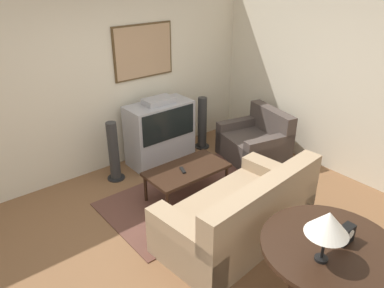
# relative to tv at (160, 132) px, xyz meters

# --- Properties ---
(ground_plane) EXTENTS (12.00, 12.00, 0.00)m
(ground_plane) POSITION_rel_tv_xyz_m (-0.71, -1.73, -0.51)
(ground_plane) COLOR brown
(wall_back) EXTENTS (12.00, 0.10, 2.70)m
(wall_back) POSITION_rel_tv_xyz_m (-0.70, 0.40, 0.85)
(wall_back) COLOR beige
(wall_back) RESTS_ON ground_plane
(wall_right) EXTENTS (0.06, 12.00, 2.70)m
(wall_right) POSITION_rel_tv_xyz_m (1.92, -1.73, 0.84)
(wall_right) COLOR beige
(wall_right) RESTS_ON ground_plane
(area_rug) EXTENTS (2.50, 1.41, 0.01)m
(area_rug) POSITION_rel_tv_xyz_m (-0.21, -1.13, -0.50)
(area_rug) COLOR brown
(area_rug) RESTS_ON ground_plane
(tv) EXTENTS (1.04, 0.51, 1.07)m
(tv) POSITION_rel_tv_xyz_m (0.00, 0.00, 0.00)
(tv) COLOR #9E9EA3
(tv) RESTS_ON ground_plane
(couch) EXTENTS (1.95, 1.15, 0.91)m
(couch) POSITION_rel_tv_xyz_m (-0.38, -2.15, -0.19)
(couch) COLOR #9E8466
(couch) RESTS_ON ground_plane
(armchair) EXTENTS (1.04, 1.14, 0.81)m
(armchair) POSITION_rel_tv_xyz_m (1.25, -0.91, -0.23)
(armchair) COLOR #473D38
(armchair) RESTS_ON ground_plane
(coffee_table) EXTENTS (1.11, 0.60, 0.44)m
(coffee_table) POSITION_rel_tv_xyz_m (-0.31, -1.08, -0.11)
(coffee_table) COLOR black
(coffee_table) RESTS_ON ground_plane
(console_table) EXTENTS (1.21, 1.21, 0.73)m
(console_table) POSITION_rel_tv_xyz_m (-0.50, -3.32, 0.16)
(console_table) COLOR black
(console_table) RESTS_ON ground_plane
(table_lamp) EXTENTS (0.35, 0.35, 0.47)m
(table_lamp) POSITION_rel_tv_xyz_m (-0.72, -3.36, 0.60)
(table_lamp) COLOR black
(table_lamp) RESTS_ON console_table
(mantel_clock) EXTENTS (0.17, 0.10, 0.16)m
(mantel_clock) POSITION_rel_tv_xyz_m (-0.37, -3.36, 0.31)
(mantel_clock) COLOR black
(mantel_clock) RESTS_ON console_table
(remote) EXTENTS (0.10, 0.17, 0.02)m
(remote) POSITION_rel_tv_xyz_m (-0.39, -1.09, -0.06)
(remote) COLOR black
(remote) RESTS_ON coffee_table
(speaker_tower_left) EXTENTS (0.26, 0.26, 0.91)m
(speaker_tower_left) POSITION_rel_tv_xyz_m (-0.85, -0.04, -0.08)
(speaker_tower_left) COLOR black
(speaker_tower_left) RESTS_ON ground_plane
(speaker_tower_right) EXTENTS (0.26, 0.26, 0.91)m
(speaker_tower_right) POSITION_rel_tv_xyz_m (0.85, -0.04, -0.08)
(speaker_tower_right) COLOR black
(speaker_tower_right) RESTS_ON ground_plane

